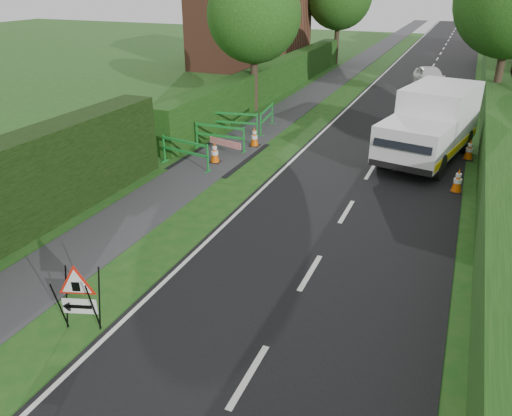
# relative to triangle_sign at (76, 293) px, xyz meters

# --- Properties ---
(ground) EXTENTS (120.00, 120.00, 0.00)m
(ground) POSITION_rel_triangle_sign_xyz_m (0.94, -0.92, -0.82)
(ground) COLOR #184914
(ground) RESTS_ON ground
(road_surface) EXTENTS (6.00, 90.00, 0.02)m
(road_surface) POSITION_rel_triangle_sign_xyz_m (3.44, 34.08, -0.82)
(road_surface) COLOR black
(road_surface) RESTS_ON ground
(footpath) EXTENTS (2.00, 90.00, 0.02)m
(footpath) POSITION_rel_triangle_sign_xyz_m (-2.06, 34.08, -0.82)
(footpath) COLOR #2D2D30
(footpath) RESTS_ON ground
(hedge_west_far) EXTENTS (1.00, 24.00, 1.80)m
(hedge_west_far) POSITION_rel_triangle_sign_xyz_m (-4.06, 21.08, -0.82)
(hedge_west_far) COLOR #14380F
(hedge_west_far) RESTS_ON ground
(hedge_east) EXTENTS (1.20, 50.00, 1.50)m
(hedge_east) POSITION_rel_triangle_sign_xyz_m (7.44, 15.08, -0.82)
(hedge_east) COLOR #14380F
(hedge_east) RESTS_ON ground
(house_west) EXTENTS (7.50, 7.40, 7.88)m
(house_west) POSITION_rel_triangle_sign_xyz_m (-9.06, 29.08, 2.07)
(house_west) COLOR brown
(house_west) RESTS_ON ground
(tree_nw) EXTENTS (4.40, 4.40, 6.70)m
(tree_nw) POSITION_rel_triangle_sign_xyz_m (-3.66, 17.08, 3.66)
(tree_nw) COLOR #2D2116
(tree_nw) RESTS_ON ground
(tree_fe) EXTENTS (4.20, 4.20, 6.33)m
(tree_fe) POSITION_rel_triangle_sign_xyz_m (7.34, 37.08, 3.40)
(tree_fe) COLOR #2D2116
(tree_fe) RESTS_ON ground
(triangle_sign) EXTENTS (1.02, 1.02, 1.19)m
(triangle_sign) POSITION_rel_triangle_sign_xyz_m (0.00, 0.00, 0.00)
(triangle_sign) COLOR black
(triangle_sign) RESTS_ON ground
(works_van) EXTENTS (3.26, 5.87, 2.53)m
(works_van) POSITION_rel_triangle_sign_xyz_m (5.07, 12.87, 0.52)
(works_van) COLOR silver
(works_van) RESTS_ON ground
(traffic_cone_0) EXTENTS (0.38, 0.38, 0.79)m
(traffic_cone_0) POSITION_rel_triangle_sign_xyz_m (6.25, 9.86, -0.43)
(traffic_cone_0) COLOR black
(traffic_cone_0) RESTS_ON ground
(traffic_cone_1) EXTENTS (0.38, 0.38, 0.79)m
(traffic_cone_1) POSITION_rel_triangle_sign_xyz_m (6.49, 13.26, -0.43)
(traffic_cone_1) COLOR black
(traffic_cone_1) RESTS_ON ground
(traffic_cone_2) EXTENTS (0.38, 0.38, 0.79)m
(traffic_cone_2) POSITION_rel_triangle_sign_xyz_m (5.66, 14.09, -0.43)
(traffic_cone_2) COLOR black
(traffic_cone_2) RESTS_ON ground
(traffic_cone_3) EXTENTS (0.38, 0.38, 0.79)m
(traffic_cone_3) POSITION_rel_triangle_sign_xyz_m (-1.93, 9.37, -0.43)
(traffic_cone_3) COLOR black
(traffic_cone_3) RESTS_ON ground
(traffic_cone_4) EXTENTS (0.38, 0.38, 0.79)m
(traffic_cone_4) POSITION_rel_triangle_sign_xyz_m (-1.37, 11.70, -0.43)
(traffic_cone_4) COLOR black
(traffic_cone_4) RESTS_ON ground
(ped_barrier_0) EXTENTS (2.09, 0.72, 1.00)m
(ped_barrier_0) POSITION_rel_triangle_sign_xyz_m (-2.69, 8.59, -0.19)
(ped_barrier_0) COLOR #17812B
(ped_barrier_0) RESTS_ON ground
(ped_barrier_1) EXTENTS (2.07, 0.39, 1.00)m
(ped_barrier_1) POSITION_rel_triangle_sign_xyz_m (-2.43, 10.79, -0.19)
(ped_barrier_1) COLOR #17812B
(ped_barrier_1) RESTS_ON ground
(ped_barrier_2) EXTENTS (2.09, 0.66, 1.00)m
(ped_barrier_2) POSITION_rel_triangle_sign_xyz_m (-2.76, 12.78, -0.19)
(ped_barrier_2) COLOR #17812B
(ped_barrier_2) RESTS_ON ground
(ped_barrier_3) EXTENTS (0.60, 2.09, 1.00)m
(ped_barrier_3) POSITION_rel_triangle_sign_xyz_m (-1.78, 14.05, -0.19)
(ped_barrier_3) COLOR #17812B
(ped_barrier_3) RESTS_ON ground
(redwhite_plank) EXTENTS (1.46, 0.43, 0.25)m
(redwhite_plank) POSITION_rel_triangle_sign_xyz_m (-1.99, 10.34, -0.82)
(redwhite_plank) COLOR red
(redwhite_plank) RESTS_ON ground
(hatchback_car) EXTENTS (2.52, 4.12, 1.31)m
(hatchback_car) POSITION_rel_triangle_sign_xyz_m (3.91, 25.90, -0.17)
(hatchback_car) COLOR white
(hatchback_car) RESTS_ON ground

